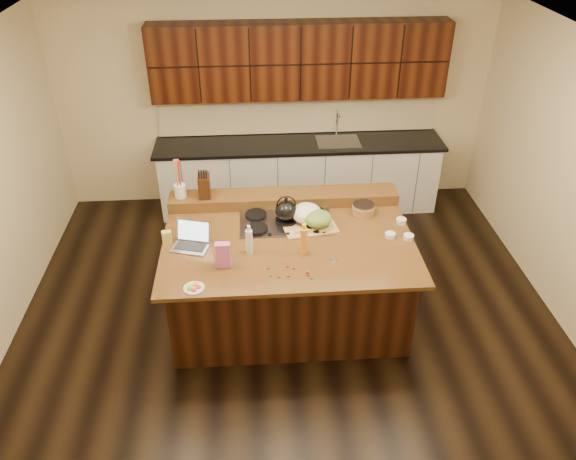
{
  "coord_description": "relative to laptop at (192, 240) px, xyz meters",
  "views": [
    {
      "loc": [
        -0.32,
        -4.43,
        3.94
      ],
      "look_at": [
        0.0,
        0.05,
        1.0
      ],
      "focal_mm": 35.0,
      "sensor_mm": 36.0,
      "label": 1
    }
  ],
  "objects": [
    {
      "name": "gumdrop_2",
      "position": [
        0.79,
        -0.56,
        -0.05
      ],
      "size": [
        0.02,
        0.02,
        0.02
      ],
      "primitive_type": "ellipsoid",
      "color": "red",
      "rests_on": "island"
    },
    {
      "name": "gumdrop_4",
      "position": [
        1.04,
        -0.55,
        -0.05
      ],
      "size": [
        0.02,
        0.02,
        0.02
      ],
      "primitive_type": "ellipsoid",
      "color": "red",
      "rests_on": "island"
    },
    {
      "name": "gumdrop_9",
      "position": [
        1.05,
        -0.5,
        -0.05
      ],
      "size": [
        0.02,
        0.02,
        0.02
      ],
      "primitive_type": "ellipsoid",
      "color": "#198C26",
      "rests_on": "island"
    },
    {
      "name": "back_counter",
      "position": [
        1.21,
        2.25,
        0.0
      ],
      "size": [
        3.7,
        0.66,
        2.4
      ],
      "color": "silver",
      "rests_on": "ground"
    },
    {
      "name": "gumdrop_10",
      "position": [
        1.04,
        -0.51,
        -0.05
      ],
      "size": [
        0.02,
        0.02,
        0.02
      ],
      "primitive_type": "ellipsoid",
      "color": "red",
      "rests_on": "island"
    },
    {
      "name": "kitchen_timer",
      "position": [
        1.3,
        -0.33,
        -0.03
      ],
      "size": [
        0.1,
        0.1,
        0.07
      ],
      "primitive_type": "cone",
      "rotation": [
        0.0,
        0.0,
        -0.28
      ],
      "color": "silver",
      "rests_on": "island"
    },
    {
      "name": "oil_bottle",
      "position": [
        1.04,
        -0.21,
        0.07
      ],
      "size": [
        0.09,
        0.09,
        0.27
      ],
      "primitive_type": "cylinder",
      "rotation": [
        0.0,
        0.0,
        -0.41
      ],
      "color": "orange",
      "rests_on": "island"
    },
    {
      "name": "gumdrop_12",
      "position": [
        0.7,
        -0.4,
        -0.05
      ],
      "size": [
        0.02,
        0.02,
        0.02
      ],
      "primitive_type": "ellipsoid",
      "color": "red",
      "rests_on": "island"
    },
    {
      "name": "vinegar_bottle",
      "position": [
        0.54,
        -0.17,
        0.06
      ],
      "size": [
        0.07,
        0.07,
        0.25
      ],
      "primitive_type": "cylinder",
      "rotation": [
        0.0,
        0.0,
        0.12
      ],
      "color": "silver",
      "rests_on": "island"
    },
    {
      "name": "island",
      "position": [
        0.91,
        0.02,
        -0.52
      ],
      "size": [
        2.4,
        1.6,
        0.92
      ],
      "color": "black",
      "rests_on": "ground"
    },
    {
      "name": "ramekin_a",
      "position": [
        2.06,
        -0.04,
        -0.04
      ],
      "size": [
        0.12,
        0.12,
        0.04
      ],
      "primitive_type": "cylinder",
      "rotation": [
        0.0,
        0.0,
        -0.28
      ],
      "color": "white",
      "rests_on": "island"
    },
    {
      "name": "gumdrop_1",
      "position": [
        1.04,
        -0.51,
        -0.05
      ],
      "size": [
        0.02,
        0.02,
        0.02
      ],
      "primitive_type": "ellipsoid",
      "color": "#198C26",
      "rests_on": "island"
    },
    {
      "name": "green_bowl",
      "position": [
        1.21,
        0.19,
        0.06
      ],
      "size": [
        0.32,
        0.32,
        0.15
      ],
      "primitive_type": "ellipsoid",
      "rotation": [
        0.0,
        0.0,
        0.18
      ],
      "color": "#5B8033",
      "rests_on": "cooktop"
    },
    {
      "name": "laptop",
      "position": [
        0.0,
        0.0,
        0.0
      ],
      "size": [
        0.39,
        0.34,
        0.23
      ],
      "rotation": [
        0.0,
        0.0,
        -0.27
      ],
      "color": "#B7B7BC",
      "rests_on": "island"
    },
    {
      "name": "utensil_crock",
      "position": [
        -0.16,
        0.72,
        0.13
      ],
      "size": [
        0.16,
        0.16,
        0.14
      ],
      "primitive_type": "cylinder",
      "rotation": [
        0.0,
        0.0,
        0.42
      ],
      "color": "white",
      "rests_on": "back_ledge"
    },
    {
      "name": "wooden_tray",
      "position": [
        1.12,
        0.29,
        0.03
      ],
      "size": [
        0.57,
        0.46,
        0.21
      ],
      "rotation": [
        0.0,
        0.0,
        0.17
      ],
      "color": "tan",
      "rests_on": "island"
    },
    {
      "name": "package_box",
      "position": [
        -0.24,
        0.06,
        -0.0
      ],
      "size": [
        0.1,
        0.07,
        0.12
      ],
      "primitive_type": "cube",
      "rotation": [
        0.0,
        0.0,
        0.14
      ],
      "color": "gold",
      "rests_on": "island"
    },
    {
      "name": "gumdrop_5",
      "position": [
        1.07,
        -0.59,
        -0.05
      ],
      "size": [
        0.02,
        0.02,
        0.02
      ],
      "primitive_type": "ellipsoid",
      "color": "#198C26",
      "rests_on": "island"
    },
    {
      "name": "gumdrop_3",
      "position": [
        0.7,
        -0.42,
        -0.05
      ],
      "size": [
        0.02,
        0.02,
        0.02
      ],
      "primitive_type": "ellipsoid",
      "color": "#198C26",
      "rests_on": "island"
    },
    {
      "name": "pink_bag",
      "position": [
        0.31,
        -0.36,
        0.06
      ],
      "size": [
        0.13,
        0.07,
        0.25
      ],
      "primitive_type": "cube",
      "rotation": [
        0.0,
        0.0,
        -0.01
      ],
      "color": "pink",
      "rests_on": "island"
    },
    {
      "name": "kettle",
      "position": [
        0.91,
        0.32,
        0.08
      ],
      "size": [
        0.27,
        0.27,
        0.2
      ],
      "primitive_type": "ellipsoid",
      "rotation": [
        0.0,
        0.0,
        0.28
      ],
      "color": "black",
      "rests_on": "cooktop"
    },
    {
      "name": "ramekin_c",
      "position": [
        1.89,
        -0.0,
        -0.04
      ],
      "size": [
        0.1,
        0.1,
        0.04
      ],
      "primitive_type": "cylinder",
      "rotation": [
        0.0,
        0.0,
        -0.0
      ],
      "color": "white",
      "rests_on": "island"
    },
    {
      "name": "ramekin_b",
      "position": [
        2.06,
        0.25,
        -0.04
      ],
      "size": [
        0.13,
        0.13,
        0.04
      ],
      "primitive_type": "cylinder",
      "rotation": [
        0.0,
        0.0,
        -0.39
      ],
      "color": "white",
      "rests_on": "island"
    },
    {
      "name": "gumdrop_0",
      "position": [
        0.87,
        -0.41,
        -0.05
      ],
      "size": [
        0.02,
        0.02,
        0.02
      ],
      "primitive_type": "ellipsoid",
      "color": "red",
      "rests_on": "island"
    },
    {
      "name": "back_ledge",
      "position": [
        0.91,
        0.72,
        -0.0
      ],
      "size": [
        2.4,
        0.3,
        0.12
      ],
      "primitive_type": "cube",
      "color": "black",
      "rests_on": "island"
    },
    {
      "name": "cooktop",
      "position": [
        0.91,
        0.32,
        -0.05
      ],
      "size": [
        0.92,
        0.52,
        0.05
      ],
      "color": "gray",
      "rests_on": "island"
    },
    {
      "name": "gumdrop_11",
      "position": [
        0.72,
        -0.53,
        -0.05
      ],
      "size": [
        0.02,
        0.02,
        0.02
      ],
      "primitive_type": "ellipsoid",
      "color": "#198C26",
      "rests_on": "island"
    },
    {
      "name": "strainer_bowl",
      "position": [
        1.71,
        0.45,
        -0.02
      ],
      "size": [
        0.28,
        0.28,
        0.09
      ],
      "primitive_type": "cylinder",
      "rotation": [
        0.0,
        0.0,
        -0.2
      ],
      "color": "#996B3F",
      "rests_on": "island"
    },
    {
      "name": "candy_plate",
      "position": [
        0.06,
        -0.66,
        -0.06
      ],
      "size": [
        0.22,
        0.22,
        0.01
      ],
      "primitive_type": "cylinder",
      "rotation": [
        0.0,
        0.0,
        -0.27
      ],
      "color": "white",
      "rests_on": "island"
    },
    {
      "name": "gumdrop_6",
      "position": [
        0.87,
        -0.55,
        -0.05
      ],
      "size": [
        0.02,
        0.02,
        0.02
      ],
      "primitive_type": "ellipsoid",
      "color": "red",
      "rests_on": "island"
    },
    {
      "name": "room",
      "position": [
        0.91,
        0.02,
        0.37
      ],
      "size": [
        5.52,
        5.02,
        2.72
      ],
      "color": "black",
      "rests_on": "ground"
    },
    {
      "name": "gumdrop_8",
      "position": [
        0.93,
        -0.44,
        -0.05
      ],
      "size": [
        0.02,
        0.02,
        0.02
      ],
      "primitive_type": "ellipsoid",
      "color": "red",
      "rests_on": "island"
    },
    {
      "name": "gumdrop_7",
      "position": [
        1.04,
        -0.51,
        -0.05
      ],
      "size": [
        0.02,
        0.02,
        0.02
      ],
      "primitive_type": "ellipsoid",
      "color": "#198C26",
      "rests_on": "island"
    },
    {
      "name": "knife_block",
      "position": [
        0.09,
        0.72,
        0.18
      ],
      "size": [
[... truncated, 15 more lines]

